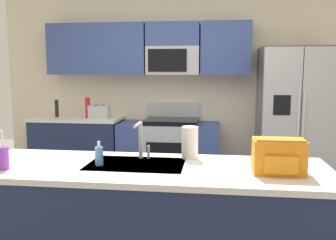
% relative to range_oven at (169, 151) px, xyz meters
% --- Properties ---
extents(kitchen_wall_unit, '(5.20, 0.43, 2.60)m').
position_rel_range_oven_xyz_m(kitchen_wall_unit, '(-0.01, 0.28, 1.03)').
color(kitchen_wall_unit, beige).
rests_on(kitchen_wall_unit, ground).
extents(back_counter, '(1.25, 0.63, 0.90)m').
position_rel_range_oven_xyz_m(back_counter, '(-1.31, -0.00, 0.01)').
color(back_counter, '#1E2A4D').
rests_on(back_counter, ground).
extents(range_oven, '(1.36, 0.61, 1.10)m').
position_rel_range_oven_xyz_m(range_oven, '(0.00, 0.00, 0.00)').
color(range_oven, '#B7BABF').
rests_on(range_oven, ground).
extents(refrigerator, '(0.90, 0.76, 1.85)m').
position_rel_range_oven_xyz_m(refrigerator, '(1.63, -0.07, 0.48)').
color(refrigerator, '#4C4F54').
rests_on(refrigerator, ground).
extents(island_counter, '(2.48, 0.81, 0.90)m').
position_rel_range_oven_xyz_m(island_counter, '(0.17, -2.46, 0.01)').
color(island_counter, '#1E2A4D').
rests_on(island_counter, ground).
extents(toaster, '(0.28, 0.16, 0.18)m').
position_rel_range_oven_xyz_m(toaster, '(-0.97, -0.05, 0.55)').
color(toaster, '#B7BABF').
rests_on(toaster, back_counter).
extents(pepper_mill, '(0.05, 0.05, 0.25)m').
position_rel_range_oven_xyz_m(pepper_mill, '(-1.61, -0.00, 0.58)').
color(pepper_mill, black).
rests_on(pepper_mill, back_counter).
extents(bottle_red, '(0.07, 0.07, 0.29)m').
position_rel_range_oven_xyz_m(bottle_red, '(-1.14, -0.04, 0.60)').
color(bottle_red, red).
rests_on(bottle_red, back_counter).
extents(sink_faucet, '(0.08, 0.21, 0.28)m').
position_rel_range_oven_xyz_m(sink_faucet, '(0.08, -2.27, 0.62)').
color(sink_faucet, '#B7BABF').
rests_on(sink_faucet, island_counter).
extents(drink_cup_purple, '(0.08, 0.08, 0.27)m').
position_rel_range_oven_xyz_m(drink_cup_purple, '(-0.78, -2.66, 0.53)').
color(drink_cup_purple, purple).
rests_on(drink_cup_purple, island_counter).
extents(soap_dispenser, '(0.06, 0.06, 0.17)m').
position_rel_range_oven_xyz_m(soap_dispenser, '(-0.18, -2.49, 0.53)').
color(soap_dispenser, '#4C8CD8').
rests_on(soap_dispenser, island_counter).
extents(paper_towel_roll, '(0.12, 0.12, 0.24)m').
position_rel_range_oven_xyz_m(paper_towel_roll, '(0.44, -2.20, 0.58)').
color(paper_towel_roll, white).
rests_on(paper_towel_roll, island_counter).
extents(backpack, '(0.32, 0.22, 0.23)m').
position_rel_range_oven_xyz_m(backpack, '(1.03, -2.53, 0.57)').
color(backpack, orange).
rests_on(backpack, island_counter).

